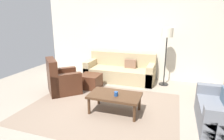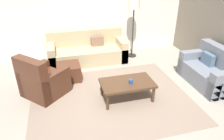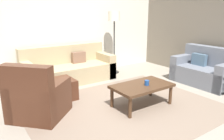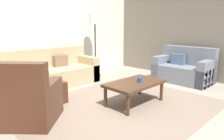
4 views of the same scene
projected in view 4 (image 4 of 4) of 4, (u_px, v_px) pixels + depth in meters
The scene contains 11 objects.
ground_plane at pixel (119, 107), 3.64m from camera, with size 8.00×8.00×0.00m, color gray.
rear_partition at pixel (43, 26), 5.15m from camera, with size 6.00×0.12×2.80m, color silver.
stone_feature_panel at pixel (197, 26), 5.42m from camera, with size 0.12×5.20×2.80m, color slate.
area_rug at pixel (119, 107), 3.64m from camera, with size 3.35×2.68×0.01m, color #816D5C.
couch_main at pixel (50, 73), 4.91m from camera, with size 2.20×0.91×0.88m.
couch_loveseat at pixel (184, 70), 5.30m from camera, with size 0.81×1.38×0.88m.
armchair_leather at pixel (26, 104), 2.97m from camera, with size 1.13×1.13×0.95m.
ottoman at pixel (47, 92), 3.80m from camera, with size 0.56×0.56×0.40m, color #4C2819.
coffee_table at pixel (135, 85), 3.73m from camera, with size 1.10×0.64×0.41m.
cup at pixel (140, 80), 3.70m from camera, with size 0.08×0.08×0.09m, color #1E478C.
lamp_standing at pixel (95, 26), 5.60m from camera, with size 0.32×0.32×1.71m.
Camera 4 is at (-2.50, -2.34, 1.41)m, focal length 32.99 mm.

